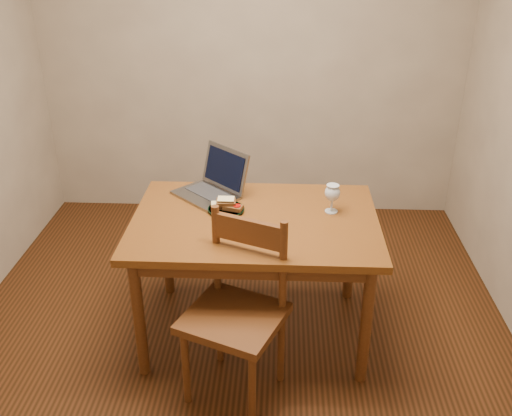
{
  "coord_description": "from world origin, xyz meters",
  "views": [
    {
      "loc": [
        0.24,
        -2.67,
        2.15
      ],
      "look_at": [
        0.11,
        -0.01,
        0.8
      ],
      "focal_mm": 40.0,
      "sensor_mm": 36.0,
      "label": 1
    }
  ],
  "objects_px": {
    "table": "(255,232)",
    "laptop": "(215,182)",
    "chair": "(236,305)",
    "plate": "(226,210)",
    "milk_glass": "(332,198)"
  },
  "relations": [
    {
      "from": "plate",
      "to": "table",
      "type": "bearing_deg",
      "value": -25.25
    },
    {
      "from": "table",
      "to": "laptop",
      "type": "distance_m",
      "value": 0.42
    },
    {
      "from": "plate",
      "to": "milk_glass",
      "type": "xyz_separation_m",
      "value": [
        0.57,
        0.02,
        0.07
      ]
    },
    {
      "from": "table",
      "to": "milk_glass",
      "type": "distance_m",
      "value": 0.45
    },
    {
      "from": "chair",
      "to": "laptop",
      "type": "distance_m",
      "value": 0.83
    },
    {
      "from": "milk_glass",
      "to": "laptop",
      "type": "height_order",
      "value": "laptop"
    },
    {
      "from": "laptop",
      "to": "plate",
      "type": "bearing_deg",
      "value": -25.61
    },
    {
      "from": "chair",
      "to": "plate",
      "type": "height_order",
      "value": "chair"
    },
    {
      "from": "table",
      "to": "chair",
      "type": "height_order",
      "value": "chair"
    },
    {
      "from": "chair",
      "to": "table",
      "type": "bearing_deg",
      "value": 104.27
    },
    {
      "from": "table",
      "to": "milk_glass",
      "type": "relative_size",
      "value": 8.11
    },
    {
      "from": "plate",
      "to": "milk_glass",
      "type": "relative_size",
      "value": 1.24
    },
    {
      "from": "chair",
      "to": "laptop",
      "type": "relative_size",
      "value": 1.22
    },
    {
      "from": "milk_glass",
      "to": "laptop",
      "type": "xyz_separation_m",
      "value": [
        -0.65,
        0.21,
        -0.01
      ]
    },
    {
      "from": "table",
      "to": "laptop",
      "type": "xyz_separation_m",
      "value": [
        -0.25,
        0.3,
        0.15
      ]
    }
  ]
}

